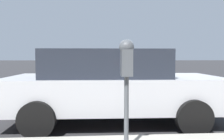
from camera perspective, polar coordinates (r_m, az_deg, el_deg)
The scene contains 3 objects.
ground_plane at distance 5.72m, azimuth 4.19°, elevation -10.61°, with size 220.00×220.00×0.00m, color #2B2B2D.
parking_meter at distance 2.79m, azimuth 3.81°, elevation 0.97°, with size 0.21×0.19×1.43m.
car_silver at distance 4.64m, azimuth -0.09°, elevation -3.77°, with size 2.10×4.40×1.53m.
Camera 1 is at (-5.50, 0.77, 1.37)m, focal length 35.00 mm.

